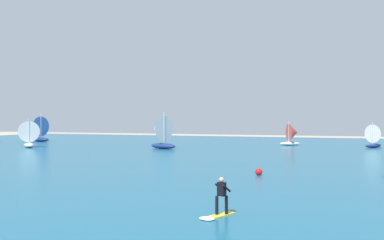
{
  "coord_description": "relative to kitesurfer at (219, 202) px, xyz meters",
  "views": [
    {
      "loc": [
        7.7,
        -1.2,
        4.25
      ],
      "look_at": [
        0.92,
        16.84,
        4.27
      ],
      "focal_mm": 35.68,
      "sensor_mm": 36.0,
      "label": 1
    }
  ],
  "objects": [
    {
      "name": "kitesurfer",
      "position": [
        0.0,
        0.0,
        0.0
      ],
      "size": [
        1.31,
        2.01,
        1.67
      ],
      "color": "yellow",
      "rests_on": "ocean"
    },
    {
      "name": "ocean",
      "position": [
        -2.97,
        36.46,
        -0.65
      ],
      "size": [
        160.0,
        90.0,
        0.1
      ],
      "primitive_type": "cube",
      "color": "#1E607F",
      "rests_on": "ground"
    },
    {
      "name": "sailboat_anchored_offshore",
      "position": [
        -39.94,
        30.55,
        1.48
      ],
      "size": [
        4.09,
        3.87,
        4.56
      ],
      "color": "silver",
      "rests_on": "ocean"
    },
    {
      "name": "marker_buoy",
      "position": [
        -0.7,
        12.92,
        -0.33
      ],
      "size": [
        0.54,
        0.54,
        0.54
      ],
      "primitive_type": "sphere",
      "color": "red",
      "rests_on": "ocean"
    },
    {
      "name": "sailboat_mid_left",
      "position": [
        -19.53,
        35.11,
        1.88
      ],
      "size": [
        4.83,
        4.26,
        5.43
      ],
      "color": "navy",
      "rests_on": "ocean"
    },
    {
      "name": "sailboat_far_left",
      "position": [
        -50.39,
        43.96,
        1.94
      ],
      "size": [
        4.87,
        4.2,
        5.55
      ],
      "color": "navy",
      "rests_on": "ocean"
    },
    {
      "name": "sailboat_mid_right",
      "position": [
        10.48,
        48.74,
        1.22
      ],
      "size": [
        3.45,
        3.55,
        3.98
      ],
      "color": "navy",
      "rests_on": "ocean"
    },
    {
      "name": "sailboat_outermost",
      "position": [
        -1.91,
        49.25,
        1.27
      ],
      "size": [
        3.67,
        3.26,
        4.09
      ],
      "color": "silver",
      "rests_on": "ocean"
    }
  ]
}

